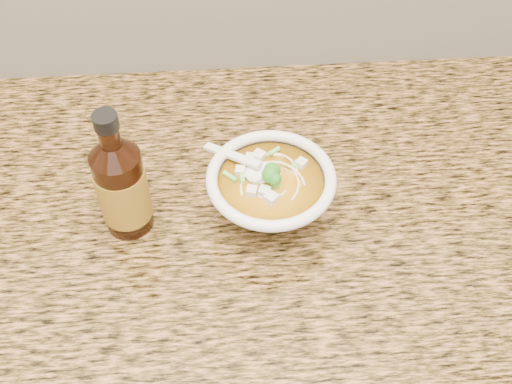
{
  "coord_description": "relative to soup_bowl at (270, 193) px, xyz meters",
  "views": [
    {
      "loc": [
        0.05,
        1.12,
        1.61
      ],
      "look_at": [
        0.09,
        1.67,
        0.94
      ],
      "focal_mm": 45.0,
      "sensor_mm": 36.0,
      "label": 1
    }
  ],
  "objects": [
    {
      "name": "counter_slab",
      "position": [
        -0.11,
        0.01,
        -0.06
      ],
      "size": [
        4.0,
        0.68,
        0.04
      ],
      "primitive_type": "cube",
      "color": "#A66B3D",
      "rests_on": "cabinet"
    },
    {
      "name": "soup_bowl",
      "position": [
        0.0,
        0.0,
        0.0
      ],
      "size": [
        0.18,
        0.17,
        0.1
      ],
      "rotation": [
        0.0,
        0.0,
        -0.31
      ],
      "color": "white",
      "rests_on": "counter_slab"
    },
    {
      "name": "hot_sauce_bottle",
      "position": [
        -0.19,
        -0.01,
        0.04
      ],
      "size": [
        0.08,
        0.08,
        0.2
      ],
      "rotation": [
        0.0,
        0.0,
        0.17
      ],
      "color": "#341407",
      "rests_on": "counter_slab"
    },
    {
      "name": "cabinet",
      "position": [
        -0.11,
        0.01,
        -0.51
      ],
      "size": [
        4.0,
        0.65,
        0.86
      ],
      "primitive_type": "cube",
      "color": "#361F10",
      "rests_on": "ground"
    }
  ]
}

